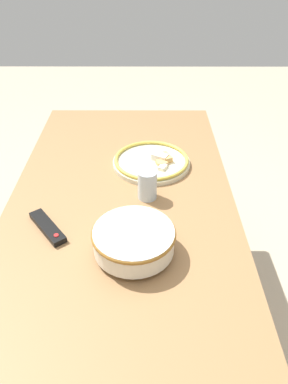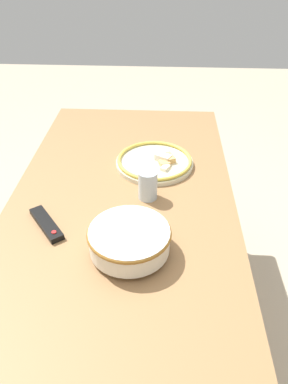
# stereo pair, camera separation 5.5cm
# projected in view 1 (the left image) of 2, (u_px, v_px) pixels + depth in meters

# --- Properties ---
(ground_plane) EXTENTS (8.00, 8.00, 0.00)m
(ground_plane) POSITION_uv_depth(u_px,v_px,m) (127.00, 328.00, 1.80)
(ground_plane) COLOR #B7A88E
(dining_table) EXTENTS (1.60, 0.82, 0.77)m
(dining_table) POSITION_uv_depth(u_px,v_px,m) (122.00, 219.00, 1.40)
(dining_table) COLOR olive
(dining_table) RESTS_ON ground_plane
(noodle_bowl) EXTENTS (0.25, 0.25, 0.09)m
(noodle_bowl) POSITION_uv_depth(u_px,v_px,m) (134.00, 240.00, 1.11)
(noodle_bowl) COLOR silver
(noodle_bowl) RESTS_ON dining_table
(food_plate) EXTENTS (0.32, 0.32, 0.05)m
(food_plate) POSITION_uv_depth(u_px,v_px,m) (152.00, 161.00, 1.54)
(food_plate) COLOR beige
(food_plate) RESTS_ON dining_table
(tv_remote) EXTENTS (0.17, 0.15, 0.02)m
(tv_remote) POSITION_uv_depth(u_px,v_px,m) (48.00, 227.00, 1.22)
(tv_remote) COLOR black
(tv_remote) RESTS_ON dining_table
(drinking_glass) EXTENTS (0.07, 0.07, 0.11)m
(drinking_glass) POSITION_uv_depth(u_px,v_px,m) (147.00, 185.00, 1.33)
(drinking_glass) COLOR silver
(drinking_glass) RESTS_ON dining_table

